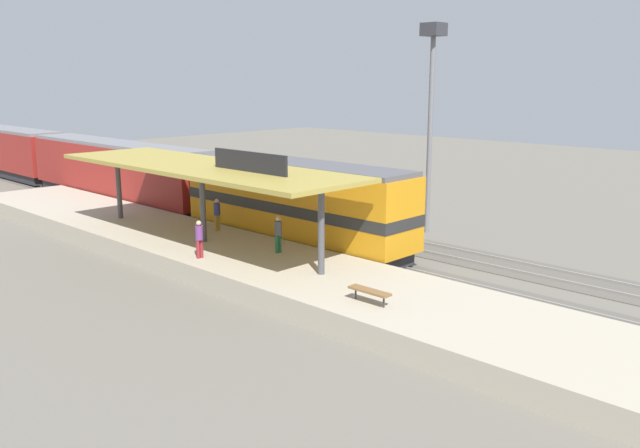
% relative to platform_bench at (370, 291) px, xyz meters
% --- Properties ---
extents(ground_plane, '(120.00, 120.00, 0.00)m').
position_rel_platform_bench_xyz_m(ground_plane, '(8.00, 11.73, -1.34)').
color(ground_plane, '#666056').
extents(track_near, '(3.20, 110.00, 0.16)m').
position_rel_platform_bench_xyz_m(track_near, '(6.00, 11.73, -1.31)').
color(track_near, '#565249').
rests_on(track_near, ground).
extents(track_far, '(3.20, 110.00, 0.16)m').
position_rel_platform_bench_xyz_m(track_far, '(10.60, 11.73, -1.31)').
color(track_far, '#565249').
rests_on(track_far, ground).
extents(platform, '(6.00, 44.00, 0.90)m').
position_rel_platform_bench_xyz_m(platform, '(1.40, 11.73, -0.89)').
color(platform, '#A89E89').
rests_on(platform, ground).
extents(station_canopy, '(5.20, 18.00, 4.70)m').
position_rel_platform_bench_xyz_m(station_canopy, '(1.40, 11.64, 3.19)').
color(station_canopy, '#47474C').
rests_on(station_canopy, platform).
extents(platform_bench, '(0.44, 1.70, 0.50)m').
position_rel_platform_bench_xyz_m(platform_bench, '(0.00, 0.00, 0.00)').
color(platform_bench, '#333338').
rests_on(platform_bench, platform).
extents(locomotive, '(2.93, 14.43, 4.44)m').
position_rel_platform_bench_xyz_m(locomotive, '(6.00, 10.10, 1.07)').
color(locomotive, '#28282D').
rests_on(locomotive, track_near).
extents(passenger_carriage_front, '(2.90, 20.00, 4.24)m').
position_rel_platform_bench_xyz_m(passenger_carriage_front, '(6.00, 28.10, 0.97)').
color(passenger_carriage_front, '#28282D').
rests_on(passenger_carriage_front, track_near).
extents(passenger_carriage_rear, '(2.90, 20.00, 4.24)m').
position_rel_platform_bench_xyz_m(passenger_carriage_rear, '(6.00, 48.90, 0.97)').
color(passenger_carriage_rear, '#28282D').
rests_on(passenger_carriage_rear, track_near).
extents(light_mast, '(1.10, 1.10, 11.70)m').
position_rel_platform_bench_xyz_m(light_mast, '(13.80, 7.14, 7.05)').
color(light_mast, slate).
rests_on(light_mast, ground).
extents(person_waiting, '(0.34, 0.34, 1.71)m').
position_rel_platform_bench_xyz_m(person_waiting, '(-0.58, 9.34, 0.51)').
color(person_waiting, maroon).
rests_on(person_waiting, platform).
extents(person_walking, '(0.34, 0.34, 1.71)m').
position_rel_platform_bench_xyz_m(person_walking, '(2.48, 7.50, 0.51)').
color(person_walking, '#23603D').
rests_on(person_walking, platform).
extents(person_boarding, '(0.34, 0.34, 1.71)m').
position_rel_platform_bench_xyz_m(person_boarding, '(3.26, 13.09, 0.51)').
color(person_boarding, olive).
rests_on(person_boarding, platform).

